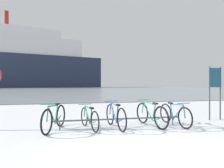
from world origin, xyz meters
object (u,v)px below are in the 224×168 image
Objects in this scene: bicycle_1 at (89,118)px; bicycle_4 at (175,115)px; bicycle_3 at (151,115)px; info_sign at (215,84)px; bicycle_0 at (54,118)px; ferry_ship at (29,63)px; bicycle_2 at (115,116)px.

bicycle_1 is 0.89× the size of bicycle_4.
info_sign is (2.87, 0.54, 1.03)m from bicycle_3.
bicycle_0 is 6.05m from info_sign.
bicycle_0 is 1.04m from bicycle_1.
bicycle_4 reaches higher than bicycle_1.
bicycle_1 is at bearing 179.62° from bicycle_3.
ferry_ship is at bearing 107.87° from info_sign.
bicycle_3 is 0.03× the size of ferry_ship.
bicycle_0 reaches higher than bicycle_1.
bicycle_4 is 0.84× the size of info_sign.
bicycle_0 reaches higher than bicycle_2.
bicycle_3 is at bearing 174.69° from bicycle_4.
bicycle_3 reaches higher than bicycle_4.
bicycle_1 is 0.87× the size of bicycle_3.
ferry_ship is (-15.03, 65.58, 8.27)m from bicycle_0.
bicycle_1 is 0.82m from bicycle_2.
bicycle_2 is at bearing -3.25° from bicycle_1.
bicycle_0 is 0.98× the size of bicycle_4.
bicycle_0 is 1.86m from bicycle_2.
bicycle_3 is at bearing -169.34° from info_sign.
bicycle_3 is at bearing -74.57° from ferry_ship.
info_sign is 0.04× the size of ferry_ship.
ferry_ship reaches higher than bicycle_3.
info_sign reaches higher than bicycle_4.
bicycle_0 is at bearing 180.00° from bicycle_3.
bicycle_1 is 2.03m from bicycle_3.
bicycle_3 is 1.02× the size of bicycle_4.
bicycle_4 is at bearing -73.93° from ferry_ship.
bicycle_2 is 0.03× the size of ferry_ship.
bicycle_3 is at bearing -0.00° from bicycle_0.
bicycle_1 is at bearing 176.75° from bicycle_2.
bicycle_1 is (1.04, 0.01, -0.04)m from bicycle_0.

